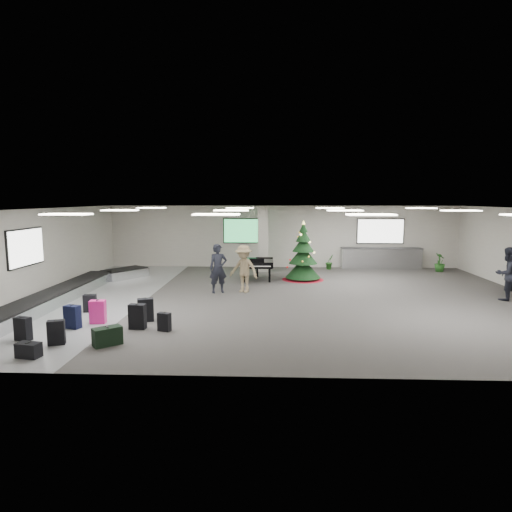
{
  "coord_description": "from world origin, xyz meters",
  "views": [
    {
      "loc": [
        -0.53,
        -15.17,
        3.54
      ],
      "look_at": [
        -1.16,
        1.0,
        1.38
      ],
      "focal_mm": 30.0,
      "sensor_mm": 36.0,
      "label": 1
    }
  ],
  "objects_px": {
    "pink_suitcase": "(98,312)",
    "christmas_tree": "(303,260)",
    "grand_piano": "(257,263)",
    "traveler_b": "(244,269)",
    "traveler_a": "(218,268)",
    "traveler_bench": "(507,274)",
    "potted_plant_left": "(330,262)",
    "potted_plant_right": "(440,262)",
    "baggage_carousel": "(73,290)",
    "service_counter": "(381,258)"
  },
  "relations": [
    {
      "from": "pink_suitcase",
      "to": "christmas_tree",
      "type": "relative_size",
      "value": 0.26
    },
    {
      "from": "grand_piano",
      "to": "traveler_b",
      "type": "height_order",
      "value": "traveler_b"
    },
    {
      "from": "traveler_a",
      "to": "grand_piano",
      "type": "bearing_deg",
      "value": 44.42
    },
    {
      "from": "traveler_b",
      "to": "traveler_bench",
      "type": "relative_size",
      "value": 0.96
    },
    {
      "from": "christmas_tree",
      "to": "traveler_b",
      "type": "xyz_separation_m",
      "value": [
        -2.44,
        -2.64,
        0.01
      ]
    },
    {
      "from": "pink_suitcase",
      "to": "traveler_b",
      "type": "relative_size",
      "value": 0.38
    },
    {
      "from": "traveler_a",
      "to": "potted_plant_left",
      "type": "bearing_deg",
      "value": 30.23
    },
    {
      "from": "christmas_tree",
      "to": "traveler_b",
      "type": "relative_size",
      "value": 1.45
    },
    {
      "from": "christmas_tree",
      "to": "traveler_bench",
      "type": "distance_m",
      "value": 7.77
    },
    {
      "from": "potted_plant_right",
      "to": "potted_plant_left",
      "type": "bearing_deg",
      "value": 174.7
    },
    {
      "from": "grand_piano",
      "to": "traveler_a",
      "type": "bearing_deg",
      "value": -117.92
    },
    {
      "from": "baggage_carousel",
      "to": "service_counter",
      "type": "xyz_separation_m",
      "value": [
        12.84,
        6.73,
        0.33
      ]
    },
    {
      "from": "potted_plant_right",
      "to": "traveler_b",
      "type": "bearing_deg",
      "value": -151.68
    },
    {
      "from": "pink_suitcase",
      "to": "traveler_bench",
      "type": "distance_m",
      "value": 13.65
    },
    {
      "from": "traveler_b",
      "to": "traveler_bench",
      "type": "height_order",
      "value": "traveler_bench"
    },
    {
      "from": "pink_suitcase",
      "to": "potted_plant_left",
      "type": "relative_size",
      "value": 0.9
    },
    {
      "from": "baggage_carousel",
      "to": "pink_suitcase",
      "type": "xyz_separation_m",
      "value": [
        2.32,
        -3.38,
        0.12
      ]
    },
    {
      "from": "service_counter",
      "to": "christmas_tree",
      "type": "relative_size",
      "value": 1.55
    },
    {
      "from": "grand_piano",
      "to": "potted_plant_right",
      "type": "height_order",
      "value": "grand_piano"
    },
    {
      "from": "potted_plant_left",
      "to": "pink_suitcase",
      "type": "bearing_deg",
      "value": -128.73
    },
    {
      "from": "service_counter",
      "to": "potted_plant_left",
      "type": "bearing_deg",
      "value": -173.71
    },
    {
      "from": "traveler_a",
      "to": "potted_plant_left",
      "type": "distance_m",
      "value": 7.53
    },
    {
      "from": "pink_suitcase",
      "to": "traveler_b",
      "type": "height_order",
      "value": "traveler_b"
    },
    {
      "from": "service_counter",
      "to": "traveler_a",
      "type": "distance_m",
      "value": 9.64
    },
    {
      "from": "service_counter",
      "to": "potted_plant_right",
      "type": "bearing_deg",
      "value": -16.36
    },
    {
      "from": "pink_suitcase",
      "to": "grand_piano",
      "type": "bearing_deg",
      "value": 53.26
    },
    {
      "from": "christmas_tree",
      "to": "pink_suitcase",
      "type": "bearing_deg",
      "value": -132.28
    },
    {
      "from": "traveler_a",
      "to": "traveler_bench",
      "type": "height_order",
      "value": "traveler_bench"
    },
    {
      "from": "pink_suitcase",
      "to": "potted_plant_right",
      "type": "distance_m",
      "value": 16.15
    },
    {
      "from": "service_counter",
      "to": "pink_suitcase",
      "type": "height_order",
      "value": "service_counter"
    },
    {
      "from": "christmas_tree",
      "to": "traveler_b",
      "type": "height_order",
      "value": "christmas_tree"
    },
    {
      "from": "baggage_carousel",
      "to": "traveler_bench",
      "type": "height_order",
      "value": "traveler_bench"
    },
    {
      "from": "traveler_a",
      "to": "potted_plant_left",
      "type": "height_order",
      "value": "traveler_a"
    },
    {
      "from": "christmas_tree",
      "to": "traveler_b",
      "type": "bearing_deg",
      "value": -132.72
    },
    {
      "from": "pink_suitcase",
      "to": "traveler_a",
      "type": "distance_m",
      "value": 5.14
    },
    {
      "from": "traveler_a",
      "to": "potted_plant_right",
      "type": "xyz_separation_m",
      "value": [
        10.25,
        5.16,
        -0.47
      ]
    },
    {
      "from": "baggage_carousel",
      "to": "pink_suitcase",
      "type": "height_order",
      "value": "pink_suitcase"
    },
    {
      "from": "pink_suitcase",
      "to": "traveler_a",
      "type": "relative_size",
      "value": 0.37
    },
    {
      "from": "traveler_a",
      "to": "service_counter",
      "type": "bearing_deg",
      "value": 19.5
    },
    {
      "from": "service_counter",
      "to": "christmas_tree",
      "type": "xyz_separation_m",
      "value": [
        -4.19,
        -3.15,
        0.35
      ]
    },
    {
      "from": "baggage_carousel",
      "to": "potted_plant_right",
      "type": "distance_m",
      "value": 16.61
    },
    {
      "from": "pink_suitcase",
      "to": "potted_plant_right",
      "type": "xyz_separation_m",
      "value": [
        13.18,
        9.33,
        0.12
      ]
    },
    {
      "from": "christmas_tree",
      "to": "traveler_a",
      "type": "relative_size",
      "value": 1.41
    },
    {
      "from": "service_counter",
      "to": "grand_piano",
      "type": "relative_size",
      "value": 2.22
    },
    {
      "from": "service_counter",
      "to": "grand_piano",
      "type": "xyz_separation_m",
      "value": [
        -6.21,
        -3.25,
        0.19
      ]
    },
    {
      "from": "pink_suitcase",
      "to": "potted_plant_left",
      "type": "height_order",
      "value": "potted_plant_left"
    },
    {
      "from": "traveler_a",
      "to": "potted_plant_right",
      "type": "height_order",
      "value": "traveler_a"
    },
    {
      "from": "pink_suitcase",
      "to": "potted_plant_left",
      "type": "xyz_separation_m",
      "value": [
        7.88,
        9.82,
        0.05
      ]
    },
    {
      "from": "pink_suitcase",
      "to": "grand_piano",
      "type": "distance_m",
      "value": 8.12
    },
    {
      "from": "pink_suitcase",
      "to": "grand_piano",
      "type": "xyz_separation_m",
      "value": [
        4.31,
        6.87,
        0.4
      ]
    }
  ]
}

